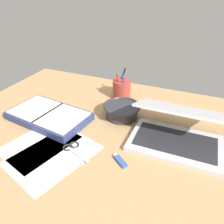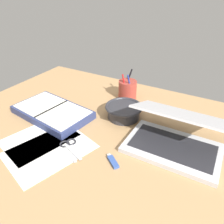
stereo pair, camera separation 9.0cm
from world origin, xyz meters
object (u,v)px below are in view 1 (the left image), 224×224
(laptop, at_px, (177,132))
(scissors, at_px, (73,148))
(bowl, at_px, (122,110))
(pen_cup, at_px, (122,89))
(planner, at_px, (49,116))

(laptop, height_order, scissors, laptop)
(bowl, relative_size, pen_cup, 1.11)
(laptop, relative_size, bowl, 2.01)
(bowl, bearing_deg, planner, -153.19)
(pen_cup, height_order, scissors, pen_cup)
(bowl, distance_m, pen_cup, 0.19)
(laptop, xyz_separation_m, planner, (-0.55, -0.06, -0.03))
(bowl, distance_m, planner, 0.33)
(planner, bearing_deg, laptop, 13.96)
(bowl, bearing_deg, pen_cup, 111.23)
(bowl, distance_m, scissors, 0.30)
(scissors, bearing_deg, bowl, 105.24)
(pen_cup, distance_m, planner, 0.40)
(pen_cup, height_order, planner, pen_cup)
(laptop, distance_m, bowl, 0.27)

